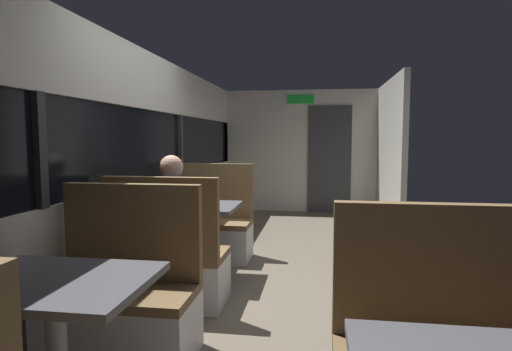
% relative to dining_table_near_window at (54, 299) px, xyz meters
% --- Properties ---
extents(ground_plane, '(3.30, 9.20, 0.02)m').
position_rel_dining_table_near_window_xyz_m(ground_plane, '(0.89, 2.09, -0.65)').
color(ground_plane, '#665B4C').
extents(carriage_window_panel_left, '(0.09, 8.48, 2.30)m').
position_rel_dining_table_near_window_xyz_m(carriage_window_panel_left, '(-0.56, 2.09, 0.47)').
color(carriage_window_panel_left, beige).
rests_on(carriage_window_panel_left, ground_plane).
extents(carriage_end_bulkhead, '(2.90, 0.11, 2.30)m').
position_rel_dining_table_near_window_xyz_m(carriage_end_bulkhead, '(0.95, 6.28, 0.50)').
color(carriage_end_bulkhead, beige).
rests_on(carriage_end_bulkhead, ground_plane).
extents(carriage_aisle_panel_right, '(0.08, 2.40, 2.30)m').
position_rel_dining_table_near_window_xyz_m(carriage_aisle_panel_right, '(2.34, 5.09, 0.51)').
color(carriage_aisle_panel_right, beige).
rests_on(carriage_aisle_panel_right, ground_plane).
extents(dining_table_near_window, '(0.90, 0.70, 0.74)m').
position_rel_dining_table_near_window_xyz_m(dining_table_near_window, '(0.00, 0.00, 0.00)').
color(dining_table_near_window, '#9E9EA3').
rests_on(dining_table_near_window, ground_plane).
extents(bench_near_window_facing_entry, '(0.95, 0.50, 1.10)m').
position_rel_dining_table_near_window_xyz_m(bench_near_window_facing_entry, '(0.00, 0.70, -0.31)').
color(bench_near_window_facing_entry, silver).
rests_on(bench_near_window_facing_entry, ground_plane).
extents(dining_table_mid_window, '(0.90, 0.70, 0.74)m').
position_rel_dining_table_near_window_xyz_m(dining_table_mid_window, '(0.00, 2.24, 0.00)').
color(dining_table_mid_window, '#9E9EA3').
rests_on(dining_table_mid_window, ground_plane).
extents(bench_mid_window_facing_end, '(0.95, 0.50, 1.10)m').
position_rel_dining_table_near_window_xyz_m(bench_mid_window_facing_end, '(0.00, 1.54, -0.31)').
color(bench_mid_window_facing_end, silver).
rests_on(bench_mid_window_facing_end, ground_plane).
extents(bench_mid_window_facing_entry, '(0.95, 0.50, 1.10)m').
position_rel_dining_table_near_window_xyz_m(bench_mid_window_facing_entry, '(0.00, 2.94, -0.31)').
color(bench_mid_window_facing_entry, silver).
rests_on(bench_mid_window_facing_entry, ground_plane).
extents(seated_passenger, '(0.47, 0.55, 1.26)m').
position_rel_dining_table_near_window_xyz_m(seated_passenger, '(0.00, 1.62, -0.10)').
color(seated_passenger, '#26262D').
rests_on(seated_passenger, ground_plane).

